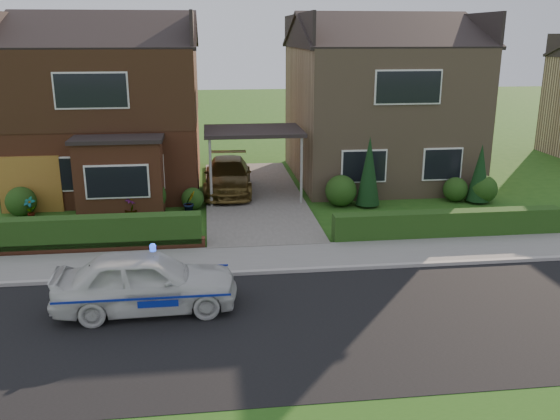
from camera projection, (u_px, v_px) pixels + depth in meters
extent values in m
plane|color=#204F15|center=(293.00, 326.00, 13.35)|extent=(120.00, 120.00, 0.00)
cube|color=black|center=(293.00, 326.00, 13.35)|extent=(60.00, 6.00, 0.02)
cube|color=#9E9993|center=(277.00, 272.00, 16.24)|extent=(60.00, 0.16, 0.12)
cube|color=slate|center=(273.00, 258.00, 17.24)|extent=(60.00, 2.00, 0.10)
cube|color=#666059|center=(254.00, 196.00, 23.80)|extent=(3.80, 12.00, 0.12)
cube|color=brown|center=(112.00, 118.00, 25.17)|extent=(7.20, 8.00, 5.80)
cube|color=white|center=(54.00, 174.00, 21.59)|extent=(1.80, 0.08, 1.30)
cube|color=white|center=(142.00, 172.00, 21.96)|extent=(1.60, 0.08, 1.30)
cube|color=white|center=(91.00, 91.00, 20.92)|extent=(2.60, 0.08, 1.30)
cube|color=black|center=(109.00, 83.00, 24.76)|extent=(7.26, 8.06, 2.90)
cube|color=brown|center=(120.00, 178.00, 21.24)|extent=(3.00, 1.40, 2.70)
cube|color=black|center=(117.00, 139.00, 20.84)|extent=(3.20, 1.60, 0.14)
cube|color=#8F7457|center=(377.00, 114.00, 26.53)|extent=(7.20, 8.00, 5.80)
cube|color=white|center=(364.00, 166.00, 22.94)|extent=(1.80, 0.08, 1.30)
cube|color=white|center=(442.00, 164.00, 23.31)|extent=(1.60, 0.08, 1.30)
cube|color=white|center=(408.00, 87.00, 22.27)|extent=(2.60, 0.08, 1.30)
cube|color=black|center=(253.00, 131.00, 23.05)|extent=(3.80, 3.00, 0.14)
cylinder|color=gray|center=(211.00, 174.00, 21.90)|extent=(0.10, 0.10, 2.70)
cylinder|color=gray|center=(301.00, 171.00, 22.30)|extent=(0.10, 0.10, 2.70)
cube|color=#986221|center=(30.00, 185.00, 21.57)|extent=(2.20, 0.10, 2.10)
cube|color=brown|center=(75.00, 248.00, 17.67)|extent=(7.70, 0.25, 0.36)
cube|color=black|center=(77.00, 252.00, 17.86)|extent=(7.50, 0.55, 0.90)
cube|color=black|center=(447.00, 238.00, 19.12)|extent=(7.50, 0.55, 0.80)
sphere|color=black|center=(21.00, 202.00, 21.24)|extent=(1.08, 1.08, 1.08)
sphere|color=black|center=(148.00, 196.00, 21.55)|extent=(1.32, 1.32, 1.32)
sphere|color=black|center=(193.00, 199.00, 22.09)|extent=(0.84, 0.84, 0.84)
sphere|color=black|center=(341.00, 191.00, 22.50)|extent=(1.20, 1.20, 1.20)
sphere|color=black|center=(455.00, 189.00, 23.17)|extent=(0.96, 0.96, 0.96)
sphere|color=black|center=(483.00, 189.00, 22.98)|extent=(1.08, 1.08, 1.08)
cone|color=black|center=(369.00, 173.00, 22.23)|extent=(0.90, 0.90, 2.60)
cone|color=black|center=(480.00, 175.00, 22.80)|extent=(0.90, 0.90, 2.20)
imported|color=silver|center=(146.00, 282.00, 13.91)|extent=(1.84, 4.31, 1.45)
sphere|color=#193FF2|center=(153.00, 249.00, 13.71)|extent=(0.17, 0.17, 0.17)
cube|color=navy|center=(142.00, 299.00, 13.11)|extent=(3.92, 0.02, 0.05)
cube|color=navy|center=(149.00, 270.00, 14.75)|extent=(3.92, 0.01, 0.05)
ellipsoid|color=black|center=(92.00, 274.00, 13.60)|extent=(0.22, 0.17, 0.21)
sphere|color=white|center=(92.00, 276.00, 13.55)|extent=(0.11, 0.11, 0.11)
sphere|color=black|center=(92.00, 269.00, 13.54)|extent=(0.13, 0.13, 0.13)
cone|color=black|center=(90.00, 266.00, 13.53)|extent=(0.04, 0.04, 0.05)
cone|color=black|center=(94.00, 266.00, 13.54)|extent=(0.04, 0.04, 0.05)
imported|color=brown|center=(228.00, 176.00, 24.08)|extent=(2.08, 4.68, 1.34)
imported|color=gray|center=(30.00, 209.00, 20.86)|extent=(0.48, 0.38, 0.81)
imported|color=gray|center=(190.00, 203.00, 21.50)|extent=(0.60, 0.59, 0.85)
imported|color=gray|center=(131.00, 208.00, 20.93)|extent=(0.64, 0.64, 0.82)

